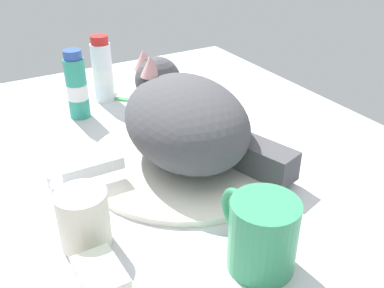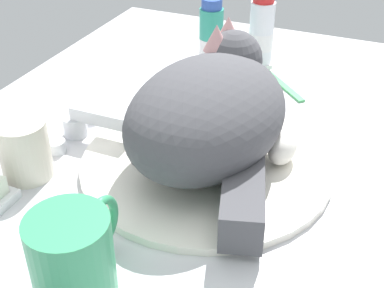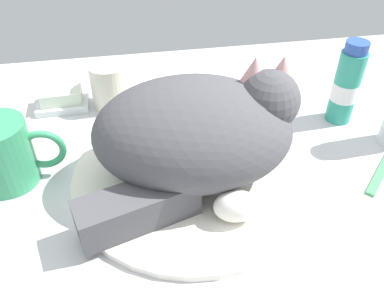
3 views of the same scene
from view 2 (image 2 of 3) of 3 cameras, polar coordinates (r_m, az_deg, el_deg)
ground_plane at (r=72.75cm, az=1.52°, el=-3.41°), size 110.00×82.50×3.00cm
sink_basin at (r=71.56cm, az=1.54°, el=-2.10°), size 34.14×34.14×1.06cm
faucet at (r=78.49cm, az=-11.64°, el=2.17°), size 12.72×11.42×5.11cm
cat at (r=67.80cm, az=2.11°, el=3.34°), size 30.39×23.08×16.05cm
coffee_mug at (r=53.34cm, az=-12.75°, el=-11.87°), size 12.65×8.26×9.60cm
rinse_cup at (r=71.43cm, az=-17.79°, el=-0.58°), size 6.65×6.65×8.05cm
toothpaste_bottle at (r=94.23cm, az=2.09°, el=11.19°), size 4.29×4.29×14.17cm
mouthwash_bottle at (r=96.98cm, az=7.53°, el=11.72°), size 4.48×4.48×14.59cm
toothbrush at (r=94.92cm, az=9.43°, el=6.90°), size 10.96×10.71×1.60cm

